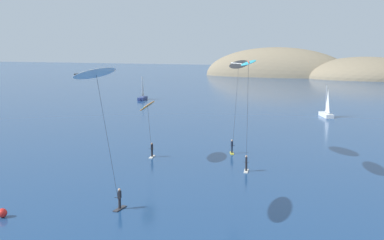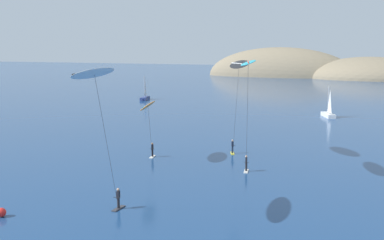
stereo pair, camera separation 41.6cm
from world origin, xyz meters
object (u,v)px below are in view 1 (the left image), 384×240
(sailboat_far, at_px, (142,97))
(marker_buoy, at_px, (2,213))
(sailboat_near, at_px, (326,113))
(kitesurfer_orange, at_px, (148,109))
(kitesurfer_black, at_px, (238,70))
(kitesurfer_cyan, at_px, (248,70))
(kitesurfer_white, at_px, (98,84))

(sailboat_far, distance_m, marker_buoy, 80.72)
(sailboat_near, xyz_separation_m, kitesurfer_orange, (-14.23, -43.21, 5.23))
(kitesurfer_black, height_order, marker_buoy, kitesurfer_black)
(kitesurfer_orange, relative_size, kitesurfer_black, 0.60)
(kitesurfer_orange, height_order, kitesurfer_black, kitesurfer_black)
(sailboat_near, xyz_separation_m, kitesurfer_cyan, (-2.16, -45.57, 9.90))
(sailboat_far, bearing_deg, kitesurfer_cyan, -53.72)
(marker_buoy, bearing_deg, sailboat_near, 75.79)
(sailboat_far, height_order, marker_buoy, sailboat_far)
(sailboat_near, relative_size, kitesurfer_black, 0.51)
(kitesurfer_black, relative_size, kitesurfer_white, 0.99)
(kitesurfer_orange, bearing_deg, kitesurfer_black, 31.94)
(kitesurfer_cyan, bearing_deg, kitesurfer_black, 113.21)
(sailboat_far, bearing_deg, kitesurfer_black, -51.98)
(marker_buoy, bearing_deg, kitesurfer_black, 67.68)
(sailboat_near, relative_size, kitesurfer_cyan, 0.50)
(sailboat_far, relative_size, kitesurfer_cyan, 0.51)
(sailboat_far, bearing_deg, kitesurfer_orange, -61.32)
(sailboat_far, distance_m, kitesurfer_cyan, 72.12)
(kitesurfer_white, height_order, marker_buoy, kitesurfer_white)
(kitesurfer_orange, xyz_separation_m, kitesurfer_black, (8.72, 5.44, 4.25))
(sailboat_near, relative_size, kitesurfer_orange, 0.85)
(sailboat_near, distance_m, marker_buoy, 65.57)
(kitesurfer_black, distance_m, kitesurfer_white, 24.24)
(kitesurfer_white, bearing_deg, kitesurfer_black, 83.11)
(kitesurfer_black, bearing_deg, sailboat_far, 128.02)
(kitesurfer_cyan, xyz_separation_m, marker_buoy, (-13.93, -17.99, -10.20))
(kitesurfer_orange, relative_size, kitesurfer_white, 0.60)
(kitesurfer_orange, bearing_deg, kitesurfer_cyan, -11.08)
(kitesurfer_orange, relative_size, marker_buoy, 9.75)
(kitesurfer_orange, bearing_deg, sailboat_far, 118.68)
(sailboat_near, xyz_separation_m, kitesurfer_black, (-5.51, -37.77, 9.49))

